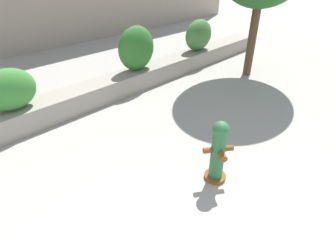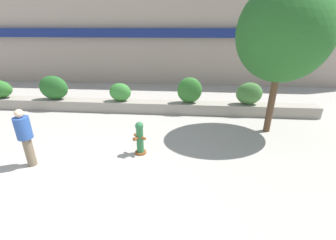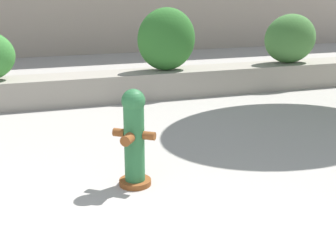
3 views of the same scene
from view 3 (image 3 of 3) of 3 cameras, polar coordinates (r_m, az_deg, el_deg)
name	(u,v)px [view 3 (image 3 of 3)]	position (r m, az deg, el deg)	size (l,w,h in m)	color
hedge_bush_3	(167,39)	(8.86, -0.18, 9.83)	(1.12, 0.58, 1.17)	#2D6B28
hedge_bush_4	(290,39)	(9.97, 14.70, 9.58)	(1.14, 0.59, 0.99)	#427538
fire_hydrant	(134,137)	(5.01, -4.17, -2.12)	(0.49, 0.49, 1.08)	brown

